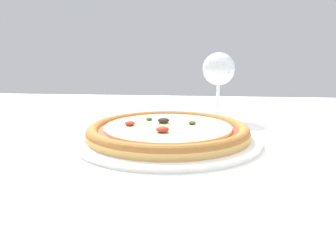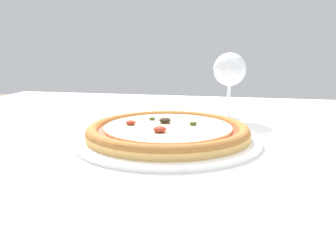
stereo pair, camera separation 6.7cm
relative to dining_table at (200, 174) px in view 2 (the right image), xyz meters
The scene contains 3 objects.
dining_table is the anchor object (origin of this frame).
pizza_plate 0.11m from the dining_table, 142.84° to the right, with size 0.33×0.33×0.04m.
wine_glass_far_left 0.28m from the dining_table, 78.24° to the left, with size 0.08×0.08×0.15m.
Camera 2 is at (0.07, -0.68, 0.88)m, focal length 40.00 mm.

